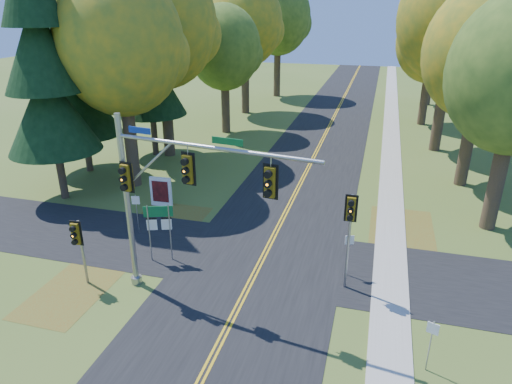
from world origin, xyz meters
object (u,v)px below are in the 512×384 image
(east_signal_pole, at_px, (350,219))
(route_sign_cluster, at_px, (159,222))
(info_kiosk, at_px, (161,192))
(traffic_mast, at_px, (168,188))

(east_signal_pole, xyz_separation_m, route_sign_cluster, (-9.01, 0.16, -1.39))
(east_signal_pole, relative_size, info_kiosk, 2.43)
(east_signal_pole, bearing_deg, info_kiosk, 153.14)
(east_signal_pole, distance_m, info_kiosk, 13.68)
(info_kiosk, bearing_deg, traffic_mast, -62.41)
(traffic_mast, relative_size, route_sign_cluster, 2.87)
(traffic_mast, distance_m, route_sign_cluster, 4.32)
(info_kiosk, bearing_deg, route_sign_cluster, -65.87)
(traffic_mast, xyz_separation_m, info_kiosk, (-4.85, 8.49, -4.12))
(east_signal_pole, height_order, info_kiosk, east_signal_pole)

